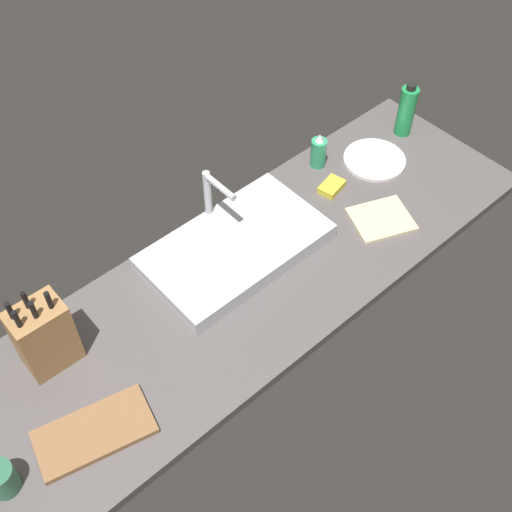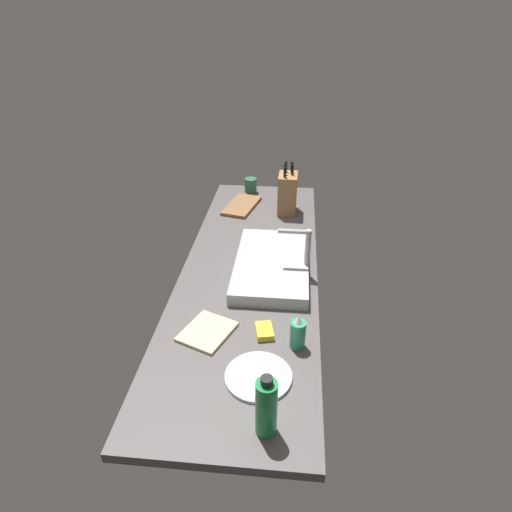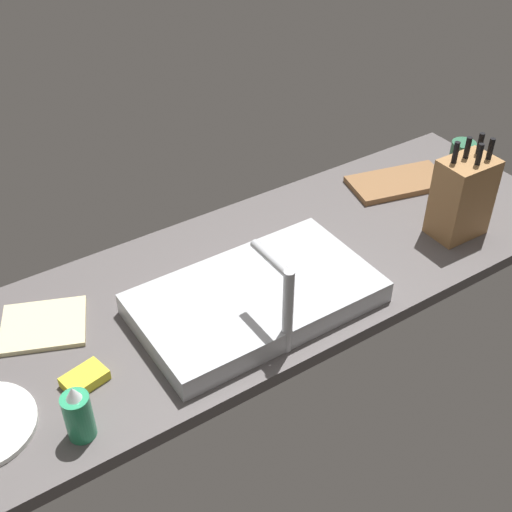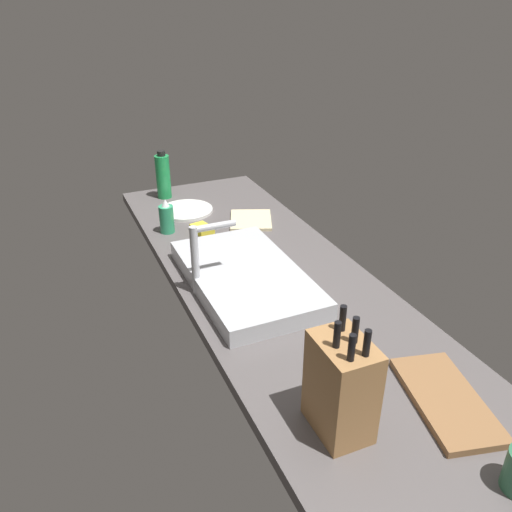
{
  "view_description": "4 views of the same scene",
  "coord_description": "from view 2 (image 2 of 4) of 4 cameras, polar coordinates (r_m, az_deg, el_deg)",
  "views": [
    {
      "loc": [
        -81.72,
        -92.72,
        159.93
      ],
      "look_at": [
        0.67,
        -0.18,
        11.74
      ],
      "focal_mm": 46.09,
      "sensor_mm": 36.0,
      "label": 1
    },
    {
      "loc": [
        165.92,
        18.72,
        110.73
      ],
      "look_at": [
        3.0,
        3.04,
        11.59
      ],
      "focal_mm": 30.65,
      "sensor_mm": 36.0,
      "label": 2
    },
    {
      "loc": [
        65.65,
        107.98,
        110.7
      ],
      "look_at": [
        -5.33,
        -0.04,
        9.31
      ],
      "focal_mm": 46.89,
      "sensor_mm": 36.0,
      "label": 3
    },
    {
      "loc": [
        -127.14,
        62.64,
        87.58
      ],
      "look_at": [
        6.27,
        4.2,
        10.23
      ],
      "focal_mm": 36.16,
      "sensor_mm": 36.0,
      "label": 4
    }
  ],
  "objects": [
    {
      "name": "countertop_slab",
      "position": [
        1.99,
        -0.79,
        -1.93
      ],
      "size": [
        194.35,
        60.56,
        3.5
      ],
      "primitive_type": "cube",
      "color": "#514C4C",
      "rests_on": "ground"
    },
    {
      "name": "sink_basin",
      "position": [
        1.95,
        2.09,
        -1.18
      ],
      "size": [
        56.34,
        32.19,
        5.53
      ],
      "primitive_type": "cube",
      "color": "#B7BABF",
      "rests_on": "countertop_slab"
    },
    {
      "name": "faucet",
      "position": [
        1.88,
        6.22,
        0.99
      ],
      "size": [
        5.5,
        14.17,
        22.15
      ],
      "color": "#B7BABF",
      "rests_on": "countertop_slab"
    },
    {
      "name": "knife_block",
      "position": [
        2.46,
        4.12,
        8.18
      ],
      "size": [
        14.55,
        10.4,
        27.87
      ],
      "rotation": [
        0.0,
        0.0,
        -0.02
      ],
      "color": "#9E7042",
      "rests_on": "countertop_slab"
    },
    {
      "name": "cutting_board",
      "position": [
        2.55,
        -1.88,
        6.58
      ],
      "size": [
        32.04,
        21.24,
        1.8
      ],
      "primitive_type": "cube",
      "rotation": [
        0.0,
        0.0,
        -0.24
      ],
      "color": "brown",
      "rests_on": "countertop_slab"
    },
    {
      "name": "soap_bottle",
      "position": [
        1.55,
        5.48,
        -10.01
      ],
      "size": [
        5.52,
        5.52,
        13.35
      ],
      "color": "#2D9966",
      "rests_on": "countertop_slab"
    },
    {
      "name": "water_bottle",
      "position": [
        1.27,
        1.35,
        -19.12
      ],
      "size": [
        6.22,
        6.22,
        21.05
      ],
      "color": "#1E8E47",
      "rests_on": "countertop_slab"
    },
    {
      "name": "dinner_plate",
      "position": [
        1.47,
        0.32,
        -15.43
      ],
      "size": [
        21.89,
        21.89,
        1.2
      ],
      "primitive_type": "cylinder",
      "color": "white",
      "rests_on": "countertop_slab"
    },
    {
      "name": "dish_towel",
      "position": [
        1.63,
        -6.38,
        -9.77
      ],
      "size": [
        23.57,
        22.01,
        1.2
      ],
      "primitive_type": "cube",
      "rotation": [
        0.0,
        0.0,
        -0.39
      ],
      "color": "beige",
      "rests_on": "countertop_slab"
    },
    {
      "name": "coffee_mug",
      "position": [
        2.75,
        -0.7,
        9.22
      ],
      "size": [
        7.44,
        7.44,
        8.71
      ],
      "primitive_type": "cylinder",
      "color": "#2D6647",
      "rests_on": "countertop_slab"
    },
    {
      "name": "dish_sponge",
      "position": [
        1.62,
        1.09,
        -9.76
      ],
      "size": [
        10.05,
        7.74,
        2.4
      ],
      "primitive_type": "cube",
      "rotation": [
        0.0,
        0.0,
        0.21
      ],
      "color": "yellow",
      "rests_on": "countertop_slab"
    }
  ]
}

